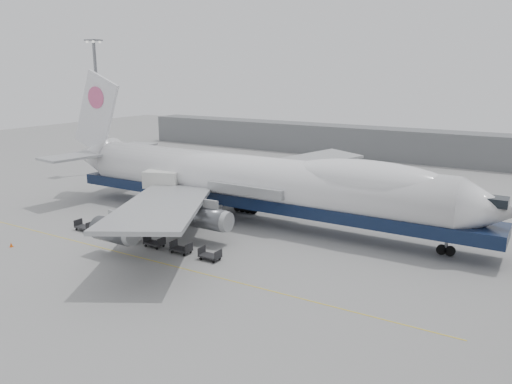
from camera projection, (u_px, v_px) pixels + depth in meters
The scene contains 13 objects.
ground at pixel (198, 247), 57.52m from camera, with size 260.00×260.00×0.00m, color gray.
apron_line at pixel (163, 263), 52.53m from camera, with size 60.00×0.15×0.01m, color gold.
hangar at pixel (343, 140), 119.94m from camera, with size 110.00×8.00×7.00m, color slate.
floodlight_mast at pixel (98, 100), 95.21m from camera, with size 2.40×2.40×25.43m.
airliner at pixel (256, 181), 65.85m from camera, with size 67.00×55.30×19.98m.
catering_truck at pixel (163, 190), 70.15m from camera, with size 5.80×4.78×6.16m.
traffic_cone at pixel (11, 245), 57.42m from camera, with size 0.38×0.38×0.56m.
dolly_0 at pixel (84, 226), 63.30m from camera, with size 2.30×1.35×1.30m.
dolly_1 at pixel (106, 231), 61.31m from camera, with size 2.30×1.35×1.30m.
dolly_2 at pixel (129, 237), 59.33m from camera, with size 2.30×1.35×1.30m.
dolly_3 at pixel (154, 243), 57.35m from camera, with size 2.30×1.35×1.30m.
dolly_4 at pixel (181, 249), 55.36m from camera, with size 2.30×1.35×1.30m.
dolly_5 at pixel (210, 255), 53.38m from camera, with size 2.30×1.35×1.30m.
Camera 1 is at (33.86, -43.10, 19.75)m, focal length 35.00 mm.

